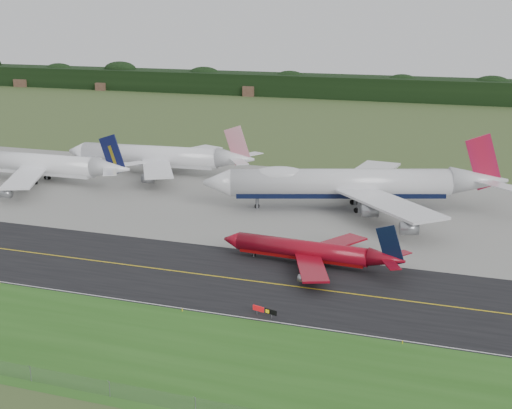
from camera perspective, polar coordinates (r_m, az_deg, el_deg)
The scene contains 15 objects.
ground at distance 137.91m, azimuth -3.61°, elevation -5.06°, with size 600.00×600.00×0.00m, color #455427.
grass_verge at distance 109.18m, azimuth -10.85°, elevation -11.06°, with size 400.00×30.00×0.01m, color #265719.
taxiway at distance 134.48m, azimuth -4.27°, elevation -5.61°, with size 400.00×32.00×0.02m, color black.
apron at distance 183.71m, azimuth 2.53°, elevation 0.20°, with size 400.00×78.00×0.01m, color gray.
taxiway_centreline at distance 134.47m, azimuth -4.27°, elevation -5.60°, with size 400.00×0.40×0.00m, color gold.
taxiway_edge_line at distance 121.49m, azimuth -7.20°, elevation -8.05°, with size 400.00×0.25×0.00m, color silver.
perimeter_fence at distance 99.01m, azimuth -14.71°, elevation -13.52°, with size 320.00×0.10×320.00m.
horizon_treeline at distance 398.22m, azimuth 11.94°, elevation 8.93°, with size 700.00×25.00×12.00m.
jet_ba_747 at distance 177.46m, azimuth 7.63°, elevation 1.68°, with size 73.27×59.05×18.97m.
jet_red_737 at distance 138.65m, azimuth 4.46°, elevation -3.75°, with size 37.02×30.14×9.99m.
jet_navy_gold at distance 213.23m, azimuth -16.96°, elevation 3.07°, with size 58.92×51.57×15.26m.
jet_star_tail at distance 215.86m, azimuth -7.73°, elevation 3.81°, with size 59.61×49.77×15.72m.
taxiway_sign at distance 116.33m, azimuth 0.69°, elevation -8.47°, with size 4.44×1.33×1.52m.
edge_marker_center at distance 119.18m, azimuth -5.91°, elevation -8.38°, with size 0.16×0.16×0.50m, color yellow.
edge_marker_right at distance 110.03m, azimuth 11.64°, elevation -10.74°, with size 0.16×0.16×0.50m, color yellow.
Camera 1 is at (50.59, -118.91, 48.16)m, focal length 50.00 mm.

